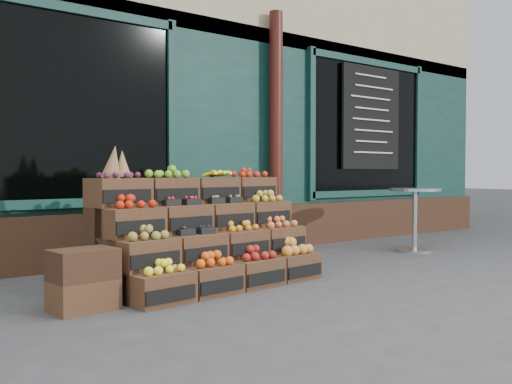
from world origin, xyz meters
TOP-DOWN VIEW (x-y plane):
  - ground at (0.00, 0.00)m, footprint 60.00×60.00m
  - shop_facade at (0.00, 5.11)m, footprint 12.00×6.24m
  - crate_display at (-0.84, 0.68)m, footprint 2.14×1.18m
  - spare_crates at (-2.14, 0.34)m, footprint 0.50×0.37m
  - bistro_table at (2.53, 0.78)m, footprint 0.67×0.67m
  - shopkeeper at (-1.88, 2.82)m, footprint 0.66×0.44m

SIDE VIEW (x-z plane):
  - ground at x=0.00m, z-range 0.00..0.00m
  - spare_crates at x=-2.14m, z-range 0.00..0.47m
  - crate_display at x=-0.84m, z-range -0.25..1.04m
  - bistro_table at x=2.53m, z-range 0.10..0.94m
  - shopkeeper at x=-1.88m, z-range 0.00..1.78m
  - shop_facade at x=0.00m, z-range 0.00..4.80m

